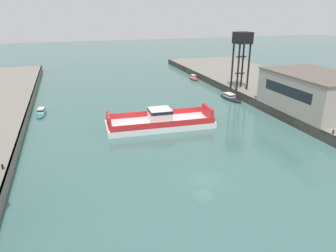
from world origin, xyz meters
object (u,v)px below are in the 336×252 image
object	(u,v)px
moored_boat_near_left	(41,112)
warehouse_shed	(314,92)
chain_ferry	(160,121)
crane_tower	(242,43)
moored_boat_mid_left	(194,78)
moored_boat_near_right	(230,97)

from	to	relation	value
moored_boat_near_left	warehouse_shed	world-z (taller)	warehouse_shed
moored_boat_near_left	chain_ferry	bearing A→B (deg)	-33.99
crane_tower	warehouse_shed	bearing A→B (deg)	-77.02
moored_boat_mid_left	warehouse_shed	xyz separation A→B (m)	(8.55, -42.19, 5.00)
warehouse_shed	moored_boat_near_left	bearing A→B (deg)	159.76
moored_boat_near_right	moored_boat_mid_left	distance (m)	24.10
moored_boat_near_left	moored_boat_mid_left	distance (m)	49.75
moored_boat_near_right	moored_boat_mid_left	size ratio (longest dim) A/B	1.63
moored_boat_near_right	moored_boat_near_left	bearing A→B (deg)	178.23
moored_boat_near_right	chain_ferry	bearing A→B (deg)	-148.93
moored_boat_near_left	warehouse_shed	distance (m)	56.50
crane_tower	chain_ferry	bearing A→B (deg)	-148.31
chain_ferry	moored_boat_mid_left	size ratio (longest dim) A/B	3.92
moored_boat_near_left	crane_tower	size ratio (longest dim) A/B	0.44
chain_ferry	moored_boat_near_left	bearing A→B (deg)	146.01
moored_boat_near_right	moored_boat_mid_left	world-z (taller)	moored_boat_mid_left
chain_ferry	moored_boat_mid_left	xyz separation A→B (m)	(22.30, 37.53, -0.53)
warehouse_shed	crane_tower	bearing A→B (deg)	102.98
chain_ferry	crane_tower	bearing A→B (deg)	31.69
moored_boat_near_left	warehouse_shed	xyz separation A→B (m)	(52.80, -19.47, 5.04)
moored_boat_near_right	crane_tower	xyz separation A→B (m)	(3.76, 2.65, 12.69)
moored_boat_mid_left	moored_boat_near_right	bearing A→B (deg)	-89.98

